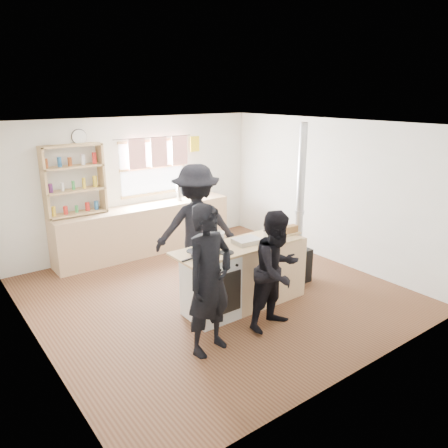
{
  "coord_description": "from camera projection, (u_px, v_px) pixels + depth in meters",
  "views": [
    {
      "loc": [
        -3.47,
        -4.92,
        2.91
      ],
      "look_at": [
        0.11,
        -0.1,
        1.1
      ],
      "focal_mm": 35.0,
      "sensor_mm": 36.0,
      "label": 1
    }
  ],
  "objects": [
    {
      "name": "ground",
      "position": [
        214.0,
        293.0,
        6.6
      ],
      "size": [
        5.0,
        5.0,
        0.01
      ],
      "primitive_type": "cube",
      "color": "brown",
      "rests_on": "ground"
    },
    {
      "name": "back_counter",
      "position": [
        146.0,
        229.0,
        8.18
      ],
      "size": [
        3.4,
        0.55,
        0.9
      ],
      "primitive_type": "cube",
      "color": "tan",
      "rests_on": "ground"
    },
    {
      "name": "shelving_unit",
      "position": [
        74.0,
        180.0,
        7.28
      ],
      "size": [
        1.0,
        0.28,
        1.2
      ],
      "color": "tan",
      "rests_on": "back_counter"
    },
    {
      "name": "thermos",
      "position": [
        179.0,
        193.0,
        8.43
      ],
      "size": [
        0.1,
        0.1,
        0.3
      ],
      "primitive_type": "cylinder",
      "color": "silver",
      "rests_on": "back_counter"
    },
    {
      "name": "cooking_island",
      "position": [
        245.0,
        274.0,
        6.13
      ],
      "size": [
        1.97,
        0.64,
        0.93
      ],
      "color": "white",
      "rests_on": "ground"
    },
    {
      "name": "skillet_greens",
      "position": [
        202.0,
        255.0,
        5.48
      ],
      "size": [
        0.31,
        0.31,
        0.05
      ],
      "color": "black",
      "rests_on": "cooking_island"
    },
    {
      "name": "roast_tray",
      "position": [
        247.0,
        241.0,
        5.97
      ],
      "size": [
        0.37,
        0.29,
        0.07
      ],
      "color": "silver",
      "rests_on": "cooking_island"
    },
    {
      "name": "stockpot_stove",
      "position": [
        216.0,
        238.0,
        5.93
      ],
      "size": [
        0.24,
        0.24,
        0.19
      ],
      "color": "silver",
      "rests_on": "cooking_island"
    },
    {
      "name": "stockpot_counter",
      "position": [
        273.0,
        231.0,
        6.22
      ],
      "size": [
        0.28,
        0.28,
        0.21
      ],
      "color": "silver",
      "rests_on": "cooking_island"
    },
    {
      "name": "bread_board",
      "position": [
        290.0,
        230.0,
        6.38
      ],
      "size": [
        0.29,
        0.22,
        0.12
      ],
      "color": "tan",
      "rests_on": "cooking_island"
    },
    {
      "name": "flue_heater",
      "position": [
        298.0,
        243.0,
        6.87
      ],
      "size": [
        0.35,
        0.35,
        2.5
      ],
      "color": "black",
      "rests_on": "ground"
    },
    {
      "name": "person_near_left",
      "position": [
        209.0,
        280.0,
        4.91
      ],
      "size": [
        0.71,
        0.54,
        1.77
      ],
      "primitive_type": "imported",
      "rotation": [
        0.0,
        0.0,
        0.19
      ],
      "color": "black",
      "rests_on": "ground"
    },
    {
      "name": "person_near_right",
      "position": [
        277.0,
        270.0,
        5.47
      ],
      "size": [
        0.82,
        0.67,
        1.55
      ],
      "primitive_type": "imported",
      "rotation": [
        0.0,
        0.0,
        0.12
      ],
      "color": "black",
      "rests_on": "ground"
    },
    {
      "name": "person_far",
      "position": [
        196.0,
        227.0,
        6.6
      ],
      "size": [
        1.42,
        1.14,
        1.92
      ],
      "primitive_type": "imported",
      "rotation": [
        0.0,
        0.0,
        2.73
      ],
      "color": "black",
      "rests_on": "ground"
    }
  ]
}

